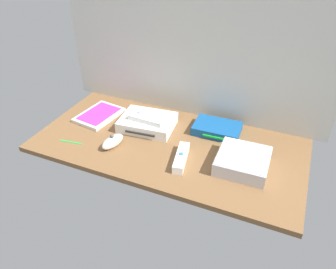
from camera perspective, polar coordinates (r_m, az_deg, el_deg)
ground_plane at (r=122.45cm, az=0.00°, el=-1.93°), size 100.00×48.00×2.00cm
back_wall at (r=127.79cm, az=4.54°, el=16.31°), size 110.00×1.20×64.00cm
game_console at (r=130.01cm, az=-3.63°, el=2.11°), size 22.48×18.05×4.40cm
mini_computer at (r=112.21cm, az=13.01°, el=-4.56°), size 17.38×17.38×5.30cm
game_case at (r=140.62cm, az=-12.01°, el=3.39°), size 16.09×20.69×1.56cm
network_router at (r=128.40cm, az=8.61°, el=1.03°), size 18.35×12.78×3.40cm
remote_wand at (r=112.68cm, az=2.34°, el=-4.08°), size 6.37×15.22×3.40cm
remote_nunchuk at (r=121.00cm, az=-9.72°, el=-1.23°), size 6.54×10.73×5.10cm
remote_classic_pad at (r=127.45cm, az=-3.39°, el=3.09°), size 14.77×8.68×2.40cm
stylus_pen at (r=127.54cm, az=-16.73°, el=-1.19°), size 9.01×1.91×0.70cm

